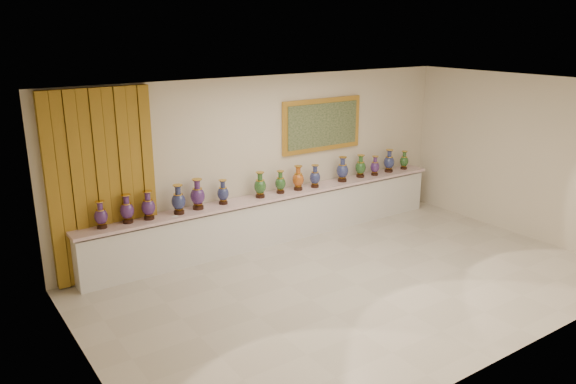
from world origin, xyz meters
The scene contains 19 objects.
ground centered at (0.00, 0.00, 0.00)m, with size 8.00×8.00×0.00m, color beige.
room centered at (-2.35, 2.44, 1.58)m, with size 8.00×8.00×8.00m.
counter centered at (0.00, 2.27, 0.44)m, with size 7.28×0.48×0.90m.
vase_0 centered at (-3.15, 2.26, 1.09)m, with size 0.25×0.25×0.42m.
vase_1 centered at (-2.74, 2.27, 1.10)m, with size 0.26×0.26×0.46m.
vase_2 centered at (-2.41, 2.24, 1.11)m, with size 0.28×0.28×0.46m.
vase_3 centered at (-1.91, 2.22, 1.12)m, with size 0.26×0.26×0.49m.
vase_4 centered at (-1.55, 2.27, 1.13)m, with size 0.29×0.29×0.52m.
vase_5 centered at (-1.07, 2.28, 1.09)m, with size 0.24×0.24×0.43m.
vase_6 centered at (-0.35, 2.24, 1.11)m, with size 0.27×0.27×0.47m.
vase_7 centered at (0.09, 2.26, 1.09)m, with size 0.25×0.25×0.42m.
vase_8 centered at (0.48, 2.24, 1.11)m, with size 0.25×0.25×0.46m.
vase_9 centered at (0.85, 2.21, 1.09)m, with size 0.25×0.25×0.43m.
vase_10 centered at (1.53, 2.23, 1.12)m, with size 0.24×0.24×0.49m.
vase_11 centered at (2.04, 2.28, 1.11)m, with size 0.23×0.23×0.46m.
vase_12 centered at (2.38, 2.23, 1.08)m, with size 0.19×0.19×0.40m.
vase_13 centered at (2.81, 2.26, 1.11)m, with size 0.23×0.23×0.47m.
vase_14 centered at (3.25, 2.26, 1.08)m, with size 0.19×0.19×0.39m.
label_card centered at (-2.02, 2.13, 0.90)m, with size 0.10×0.06×0.00m, color white.
Camera 1 is at (-5.34, -5.89, 3.84)m, focal length 35.00 mm.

